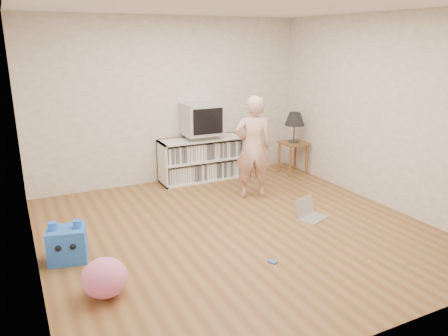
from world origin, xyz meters
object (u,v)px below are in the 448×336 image
side_table (293,150)px  laptop (309,212)px  crt_tv (201,119)px  plush_pink (105,278)px  dvd_deck (202,136)px  table_lamp (295,120)px  person (253,147)px  media_unit (202,159)px  plush_blue (67,244)px

side_table → laptop: (-0.96, -1.74, -0.35)m
crt_tv → plush_pink: bearing=-128.2°
dvd_deck → table_lamp: table_lamp is taller
table_lamp → dvd_deck: bearing=166.6°
laptop → plush_pink: plush_pink is taller
dvd_deck → person: person is taller
dvd_deck → crt_tv: crt_tv is taller
dvd_deck → crt_tv: (-0.00, -0.00, 0.29)m
dvd_deck → crt_tv: size_ratio=0.75×
plush_pink → side_table: bearing=32.7°
crt_tv → laptop: bearing=-74.1°
side_table → plush_pink: side_table is taller
side_table → plush_pink: bearing=-147.3°
laptop → plush_pink: size_ratio=1.10×
table_lamp → laptop: table_lamp is taller
dvd_deck → table_lamp: 1.61m
media_unit → plush_blue: size_ratio=3.14×
media_unit → plush_blue: bearing=-140.9°
table_lamp → person: person is taller
media_unit → side_table: 1.60m
laptop → table_lamp: bearing=39.6°
plush_blue → crt_tv: bearing=50.9°
media_unit → crt_tv: size_ratio=2.33×
media_unit → crt_tv: (-0.00, -0.02, 0.67)m
dvd_deck → plush_blue: (-2.38, -1.92, -0.55)m
media_unit → plush_blue: (-2.38, -1.94, -0.16)m
table_lamp → plush_pink: size_ratio=1.23×
media_unit → plush_pink: media_unit is taller
side_table → laptop: 2.01m
media_unit → person: (0.33, -1.10, 0.40)m
table_lamp → plush_blue: (-3.94, -1.55, -0.75)m
media_unit → laptop: (0.60, -2.12, -0.28)m
laptop → plush_blue: (-2.98, 0.19, 0.12)m
plush_blue → media_unit: bearing=51.2°
media_unit → crt_tv: 0.67m
table_lamp → plush_blue: 4.30m
crt_tv → side_table: bearing=-13.3°
media_unit → side_table: size_ratio=2.55×
plush_blue → side_table: bearing=33.6°
media_unit → table_lamp: (1.56, -0.39, 0.59)m
dvd_deck → plush_pink: bearing=-128.2°
dvd_deck → side_table: (1.56, -0.37, -0.32)m
crt_tv → side_table: crt_tv is taller
table_lamp → plush_blue: bearing=-158.5°
person → laptop: person is taller
side_table → table_lamp: 0.53m
table_lamp → plush_pink: bearing=-147.3°
media_unit → plush_pink: bearing=-128.0°
crt_tv → person: person is taller
person → plush_pink: size_ratio=3.56×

